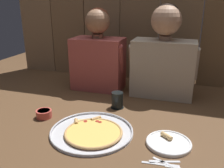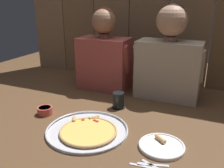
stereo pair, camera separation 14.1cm
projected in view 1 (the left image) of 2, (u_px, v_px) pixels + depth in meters
The scene contains 10 objects.
ground_plane at pixel (109, 120), 1.38m from camera, with size 3.20×3.20×0.00m, color brown.
pizza_tray at pixel (92, 131), 1.23m from camera, with size 0.43×0.43×0.03m.
dinner_plate at pixel (169, 143), 1.14m from camera, with size 0.21×0.21×0.03m.
drinking_glass at pixel (118, 100), 1.51m from camera, with size 0.08×0.08×0.10m.
dipping_bowl at pixel (44, 113), 1.39m from camera, with size 0.09×0.09×0.04m.
table_fork at pixel (163, 161), 1.02m from camera, with size 0.13×0.05×0.01m.
table_knife at pixel (161, 164), 1.00m from camera, with size 0.16×0.03×0.01m.
table_spoon at pixel (173, 166), 0.99m from camera, with size 0.14×0.07×0.01m.
diner_left at pixel (98, 54), 1.78m from camera, with size 0.41×0.22×0.59m.
diner_right at pixel (164, 55), 1.64m from camera, with size 0.46×0.21×0.62m.
Camera 1 is at (0.39, -1.17, 0.65)m, focal length 38.86 mm.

